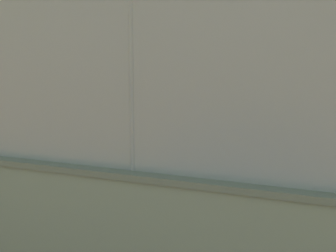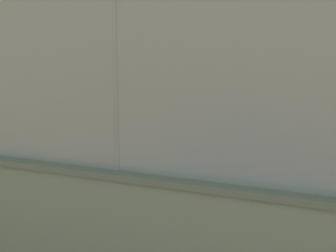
{
  "view_description": "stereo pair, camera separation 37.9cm",
  "coord_description": "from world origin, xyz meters",
  "px_view_note": "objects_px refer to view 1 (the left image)",
  "views": [
    {
      "loc": [
        -1.73,
        16.34,
        3.29
      ],
      "look_at": [
        2.6,
        5.85,
        1.35
      ],
      "focal_mm": 50.83,
      "sensor_mm": 36.0,
      "label": 1
    },
    {
      "loc": [
        -2.08,
        16.19,
        3.29
      ],
      "look_at": [
        2.6,
        5.85,
        1.35
      ],
      "focal_mm": 50.83,
      "sensor_mm": 36.0,
      "label": 2
    }
  ],
  "objects_px": {
    "player_foreground_swinging": "(168,100)",
    "sports_ball": "(153,131)",
    "player_at_service_line": "(297,152)",
    "courtside_bench": "(29,193)"
  },
  "relations": [
    {
      "from": "player_foreground_swinging",
      "to": "courtside_bench",
      "type": "distance_m",
      "value": 11.22
    },
    {
      "from": "player_at_service_line",
      "to": "sports_ball",
      "type": "height_order",
      "value": "player_at_service_line"
    },
    {
      "from": "player_at_service_line",
      "to": "sports_ball",
      "type": "relative_size",
      "value": 7.54
    },
    {
      "from": "player_foreground_swinging",
      "to": "player_at_service_line",
      "type": "relative_size",
      "value": 1.15
    },
    {
      "from": "player_at_service_line",
      "to": "courtside_bench",
      "type": "bearing_deg",
      "value": 39.81
    },
    {
      "from": "player_foreground_swinging",
      "to": "player_at_service_line",
      "type": "height_order",
      "value": "player_foreground_swinging"
    },
    {
      "from": "player_at_service_line",
      "to": "sports_ball",
      "type": "distance_m",
      "value": 7.8
    },
    {
      "from": "sports_ball",
      "to": "player_foreground_swinging",
      "type": "bearing_deg",
      "value": -82.15
    },
    {
      "from": "player_foreground_swinging",
      "to": "sports_ball",
      "type": "distance_m",
      "value": 2.44
    },
    {
      "from": "player_at_service_line",
      "to": "courtside_bench",
      "type": "xyz_separation_m",
      "value": [
        4.55,
        3.8,
        -0.4
      ]
    }
  ]
}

